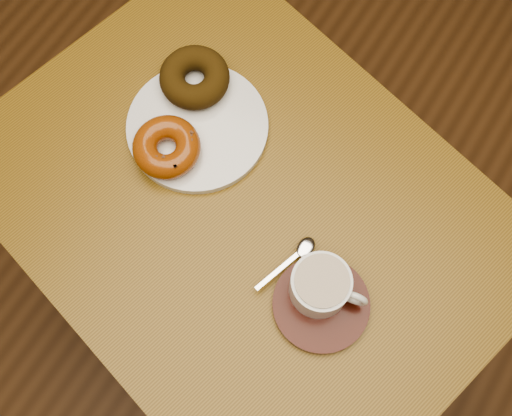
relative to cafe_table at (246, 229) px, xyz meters
The scene contains 8 objects.
ground 0.67m from the cafe_table, 43.76° to the right, with size 6.00×6.00×0.00m, color #54341A.
cafe_table is the anchor object (origin of this frame).
donut_plate 0.19m from the cafe_table, 152.32° to the left, with size 0.21×0.21×0.01m, color silver.
donut_cinnamon 0.25m from the cafe_table, 143.80° to the left, with size 0.11×0.11×0.04m, color #38250B.
donut_caramel 0.20m from the cafe_table, behind, with size 0.10×0.10×0.04m.
saucer 0.22m from the cafe_table, 21.73° to the right, with size 0.13×0.13×0.01m, color #330D07.
coffee_cup 0.23m from the cafe_table, 18.54° to the right, with size 0.11×0.08×0.06m.
teaspoon 0.17m from the cafe_table, 11.21° to the right, with size 0.04×0.10×0.01m.
Camera 1 is at (-0.01, -0.07, 1.60)m, focal length 45.00 mm.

